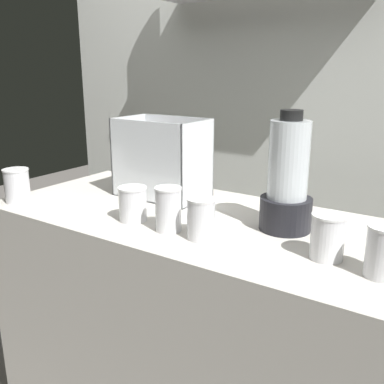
% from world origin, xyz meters
% --- Properties ---
extents(counter, '(1.40, 0.64, 0.90)m').
position_xyz_m(counter, '(0.00, 0.00, 0.45)').
color(counter, beige).
rests_on(counter, ground_plane).
extents(back_wall_unit, '(2.60, 0.24, 2.50)m').
position_xyz_m(back_wall_unit, '(-0.01, 0.77, 1.27)').
color(back_wall_unit, silver).
rests_on(back_wall_unit, ground_plane).
extents(carrot_display_bin, '(0.33, 0.21, 0.30)m').
position_xyz_m(carrot_display_bin, '(-0.22, 0.13, 1.00)').
color(carrot_display_bin, white).
rests_on(carrot_display_bin, counter).
extents(blender_pitcher, '(0.16, 0.16, 0.36)m').
position_xyz_m(blender_pitcher, '(0.31, 0.05, 1.05)').
color(blender_pitcher, black).
rests_on(blender_pitcher, counter).
extents(juice_cup_mango_far_left, '(0.09, 0.09, 0.12)m').
position_xyz_m(juice_cup_mango_far_left, '(-0.62, -0.23, 0.95)').
color(juice_cup_mango_far_left, white).
rests_on(juice_cup_mango_far_left, counter).
extents(juice_cup_carrot_left, '(0.09, 0.09, 0.11)m').
position_xyz_m(juice_cup_carrot_left, '(-0.13, -0.15, 0.95)').
color(juice_cup_carrot_left, white).
rests_on(juice_cup_carrot_left, counter).
extents(juice_cup_carrot_middle, '(0.08, 0.08, 0.14)m').
position_xyz_m(juice_cup_carrot_middle, '(0.02, -0.16, 0.96)').
color(juice_cup_carrot_middle, white).
rests_on(juice_cup_carrot_middle, counter).
extents(juice_cup_carrot_right, '(0.08, 0.08, 0.12)m').
position_xyz_m(juice_cup_carrot_right, '(0.14, -0.16, 0.95)').
color(juice_cup_carrot_right, white).
rests_on(juice_cup_carrot_right, counter).
extents(juice_cup_carrot_far_right, '(0.09, 0.09, 0.12)m').
position_xyz_m(juice_cup_carrot_far_right, '(0.48, -0.09, 0.95)').
color(juice_cup_carrot_far_right, white).
rests_on(juice_cup_carrot_far_right, counter).
extents(juice_cup_carrot_rightmost, '(0.08, 0.08, 0.13)m').
position_xyz_m(juice_cup_carrot_rightmost, '(0.62, -0.13, 0.96)').
color(juice_cup_carrot_rightmost, white).
rests_on(juice_cup_carrot_rightmost, counter).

